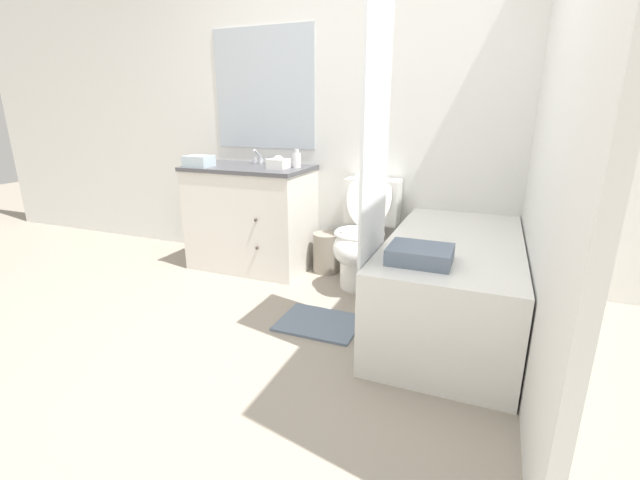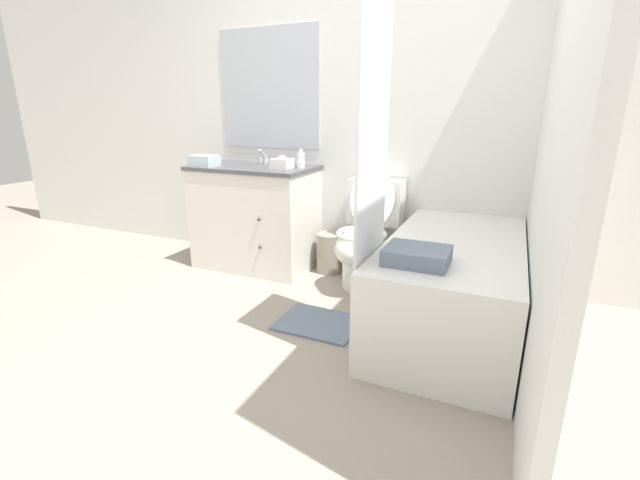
# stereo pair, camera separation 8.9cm
# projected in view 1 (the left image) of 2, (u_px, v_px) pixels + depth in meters

# --- Properties ---
(ground_plane) EXTENTS (14.00, 14.00, 0.00)m
(ground_plane) POSITION_uv_depth(u_px,v_px,m) (245.00, 376.00, 2.11)
(ground_plane) COLOR gray
(wall_back) EXTENTS (8.00, 0.06, 2.50)m
(wall_back) POSITION_uv_depth(u_px,v_px,m) (354.00, 111.00, 3.25)
(wall_back) COLOR silver
(wall_back) RESTS_ON ground_plane
(wall_right) EXTENTS (0.05, 2.67, 2.50)m
(wall_right) POSITION_uv_depth(u_px,v_px,m) (555.00, 111.00, 2.03)
(wall_right) COLOR silver
(wall_right) RESTS_ON ground_plane
(vanity_cabinet) EXTENTS (0.96, 0.60, 0.83)m
(vanity_cabinet) POSITION_uv_depth(u_px,v_px,m) (252.00, 216.00, 3.49)
(vanity_cabinet) COLOR silver
(vanity_cabinet) RESTS_ON ground_plane
(sink_faucet) EXTENTS (0.14, 0.12, 0.12)m
(sink_faucet) POSITION_uv_depth(u_px,v_px,m) (260.00, 159.00, 3.51)
(sink_faucet) COLOR silver
(sink_faucet) RESTS_ON vanity_cabinet
(toilet) EXTENTS (0.41, 0.65, 0.86)m
(toilet) POSITION_uv_depth(u_px,v_px,m) (363.00, 238.00, 3.11)
(toilet) COLOR white
(toilet) RESTS_ON ground_plane
(bathtub) EXTENTS (0.73, 1.47, 0.54)m
(bathtub) POSITION_uv_depth(u_px,v_px,m) (451.00, 282.00, 2.54)
(bathtub) COLOR white
(bathtub) RESTS_ON ground_plane
(shower_curtain) EXTENTS (0.02, 0.46, 1.85)m
(shower_curtain) POSITION_uv_depth(u_px,v_px,m) (374.00, 179.00, 2.10)
(shower_curtain) COLOR white
(shower_curtain) RESTS_ON ground_plane
(wastebasket) EXTENTS (0.21, 0.21, 0.32)m
(wastebasket) POSITION_uv_depth(u_px,v_px,m) (326.00, 253.00, 3.43)
(wastebasket) COLOR gray
(wastebasket) RESTS_ON ground_plane
(tissue_box) EXTENTS (0.14, 0.15, 0.10)m
(tissue_box) POSITION_uv_depth(u_px,v_px,m) (279.00, 163.00, 3.21)
(tissue_box) COLOR white
(tissue_box) RESTS_ON vanity_cabinet
(soap_dispenser) EXTENTS (0.06, 0.06, 0.14)m
(soap_dispenser) POSITION_uv_depth(u_px,v_px,m) (297.00, 160.00, 3.24)
(soap_dispenser) COLOR white
(soap_dispenser) RESTS_ON vanity_cabinet
(hand_towel_folded) EXTENTS (0.20, 0.16, 0.08)m
(hand_towel_folded) POSITION_uv_depth(u_px,v_px,m) (199.00, 161.00, 3.32)
(hand_towel_folded) COLOR silver
(hand_towel_folded) RESTS_ON vanity_cabinet
(bath_towel_folded) EXTENTS (0.30, 0.25, 0.08)m
(bath_towel_folded) POSITION_uv_depth(u_px,v_px,m) (420.00, 254.00, 2.09)
(bath_towel_folded) COLOR slate
(bath_towel_folded) RESTS_ON bathtub
(bath_mat) EXTENTS (0.48, 0.38, 0.02)m
(bath_mat) POSITION_uv_depth(u_px,v_px,m) (319.00, 323.00, 2.61)
(bath_mat) COLOR slate
(bath_mat) RESTS_ON ground_plane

